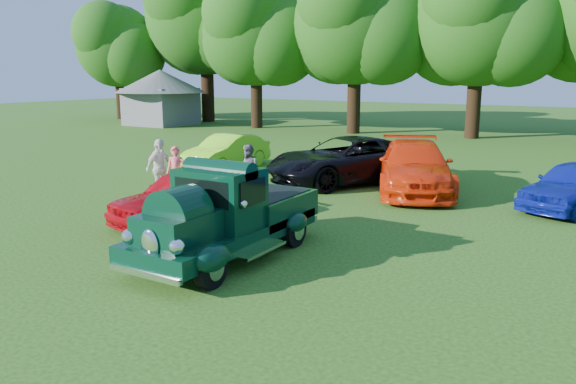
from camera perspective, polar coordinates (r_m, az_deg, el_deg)
The scene contains 12 objects.
ground at distance 11.89m, azimuth -5.88°, elevation -5.86°, with size 120.00×120.00×0.00m, color #1C4811.
hero_pickup at distance 11.30m, azimuth -6.18°, elevation -2.64°, with size 2.17×4.67×1.82m.
red_convertible at distance 14.13m, azimuth -10.53°, elevation -0.36°, with size 1.55×3.86×1.32m, color #B50710.
back_car_lime at distance 21.80m, azimuth -6.22°, elevation 4.07°, with size 1.40×4.01×1.32m, color #72D71C.
back_car_black at distance 18.97m, azimuth 5.92°, elevation 3.24°, with size 2.56×5.56×1.54m, color black.
back_car_orange at distance 17.94m, azimuth 12.69°, elevation 2.53°, with size 2.18×5.35×1.55m, color red.
back_car_blue at distance 16.98m, azimuth 27.11°, elevation 0.60°, with size 1.57×3.91×1.33m, color #0D1A90.
spectator_pink at distance 16.68m, azimuth -11.29°, elevation 1.91°, with size 0.57×0.37×1.57m, color #F36464.
spectator_grey at distance 17.02m, azimuth -4.07°, elevation 2.27°, with size 0.75×0.58×1.54m, color slate.
spectator_white at distance 17.11m, azimuth -12.93°, elevation 2.38°, with size 1.02×0.42×1.74m, color white.
gazebo at distance 41.65m, azimuth -12.82°, elevation 9.98°, with size 6.40×6.40×3.90m.
tree_line at distance 33.78m, azimuth 21.52°, elevation 16.75°, with size 64.61×10.22×12.34m.
Camera 1 is at (6.88, -8.99, 3.62)m, focal length 35.00 mm.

